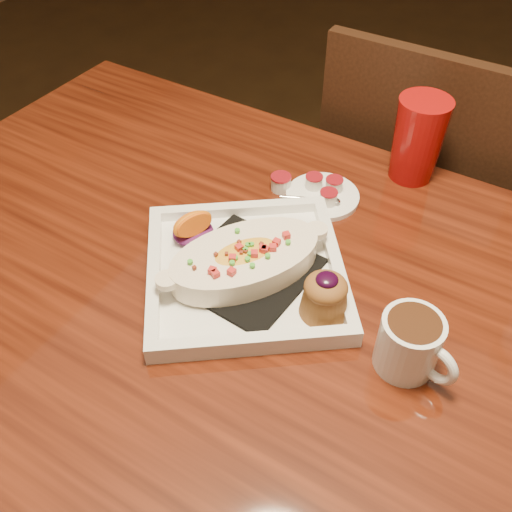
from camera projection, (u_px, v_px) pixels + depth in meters
The scene contains 7 objects.
table at pixel (285, 354), 0.88m from camera, with size 1.50×0.90×0.75m.
chair_far at pixel (413, 203), 1.36m from camera, with size 0.42×0.42×0.93m.
plate at pixel (251, 267), 0.83m from camera, with size 0.40×0.40×0.08m.
coffee_mug at pixel (411, 343), 0.72m from camera, with size 0.11×0.08×0.08m.
saucer at pixel (322, 194), 0.98m from camera, with size 0.13×0.13×0.09m.
creamer_loose at pixel (281, 183), 1.00m from camera, with size 0.04×0.04×0.03m.
red_tumbler at pixel (418, 140), 0.98m from camera, with size 0.09×0.09×0.15m, color #A20C0B.
Camera 1 is at (0.23, -0.46, 1.38)m, focal length 40.00 mm.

